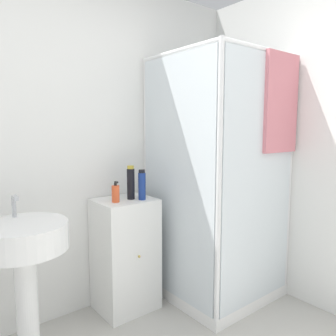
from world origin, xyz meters
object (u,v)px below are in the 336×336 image
Objects in this scene: soap_dispenser at (116,193)px; shampoo_bottle_tall_black at (131,183)px; sink at (24,254)px; shampoo_bottle_blue at (142,185)px.

shampoo_bottle_tall_black reaches higher than soap_dispenser.
soap_dispenser is 0.61× the size of shampoo_bottle_tall_black.
shampoo_bottle_blue reaches higher than sink.
sink is at bearing -171.24° from shampoo_bottle_blue.
shampoo_bottle_tall_black reaches higher than shampoo_bottle_blue.
sink is 6.52× the size of soap_dispenser.
shampoo_bottle_blue is at bearing 8.76° from sink.
shampoo_bottle_blue reaches higher than soap_dispenser.
shampoo_bottle_tall_black is 0.09m from shampoo_bottle_blue.
soap_dispenser is 0.21m from shampoo_bottle_blue.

